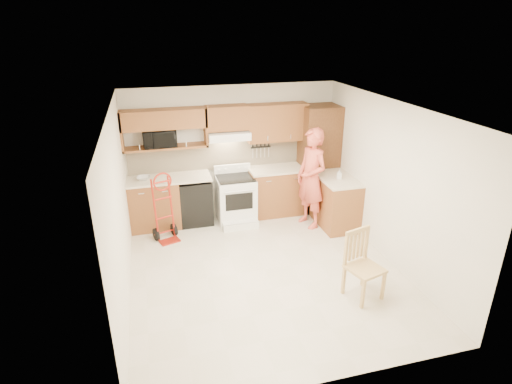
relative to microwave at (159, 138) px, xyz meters
name	(u,v)px	position (x,y,z in m)	size (l,w,h in m)	color
floor	(264,270)	(1.35, -2.08, -1.66)	(4.00, 4.50, 0.02)	beige
ceiling	(266,107)	(1.35, -2.08, 0.86)	(4.00, 4.50, 0.02)	white
wall_back	(232,151)	(1.35, 0.17, -0.40)	(4.00, 0.02, 2.50)	#EEE5CE
wall_front	(331,285)	(1.35, -4.34, -0.40)	(4.00, 0.02, 2.50)	#EEE5CE
wall_left	(119,210)	(-0.66, -2.08, -0.40)	(0.02, 4.50, 2.50)	#EEE5CE
wall_right	(390,182)	(3.36, -2.08, -0.40)	(0.02, 4.50, 2.50)	#EEE5CE
backsplash	(233,154)	(1.35, 0.15, -0.45)	(3.92, 0.03, 0.55)	beige
lower_cab_left	(154,204)	(-0.20, -0.14, -1.20)	(0.90, 0.60, 0.90)	brown
dishwasher	(195,201)	(0.55, -0.14, -1.22)	(0.60, 0.60, 0.85)	black
lower_cab_right	(278,191)	(2.18, -0.14, -1.20)	(1.14, 0.60, 0.90)	brown
countertop_left	(169,178)	(0.10, -0.13, -0.73)	(1.50, 0.63, 0.04)	beige
countertop_right	(278,169)	(2.18, -0.13, -0.73)	(1.14, 0.63, 0.04)	beige
cab_return_right	(336,202)	(3.05, -0.94, -1.20)	(0.60, 1.00, 0.90)	brown
countertop_return	(337,179)	(3.05, -0.94, -0.73)	(0.63, 1.00, 0.04)	beige
pantry_tall	(318,159)	(3.00, -0.14, -0.60)	(0.70, 0.60, 2.10)	brown
upper_cab_left	(163,119)	(0.10, 0.00, 0.33)	(1.50, 0.33, 0.34)	brown
upper_shelf_mw	(166,147)	(0.10, 0.00, -0.18)	(1.50, 0.33, 0.04)	brown
upper_cab_center	(227,118)	(1.23, 0.00, 0.29)	(0.76, 0.33, 0.44)	brown
upper_cab_right	(277,122)	(2.18, 0.00, 0.15)	(1.14, 0.33, 0.70)	brown
range_hood	(228,135)	(1.23, -0.06, -0.02)	(0.76, 0.46, 0.14)	white
knife_strip	(261,150)	(1.90, 0.12, -0.41)	(0.40, 0.05, 0.29)	black
microwave	(159,138)	(0.00, 0.00, 0.00)	(0.57, 0.38, 0.31)	black
range	(236,196)	(1.30, -0.33, -1.13)	(0.70, 0.93, 1.04)	white
person	(311,179)	(2.59, -0.82, -0.72)	(0.68, 0.44, 1.85)	#D25442
hand_truck	(165,211)	(-0.03, -0.74, -1.08)	(0.44, 0.41, 1.13)	#A21F11
dining_chair	(365,266)	(2.49, -3.08, -1.16)	(0.44, 0.48, 0.97)	tan
soap_bottle	(339,174)	(3.05, -0.99, -0.62)	(0.08, 0.08, 0.18)	white
bowl	(144,178)	(-0.34, -0.14, -0.68)	(0.24, 0.24, 0.06)	white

